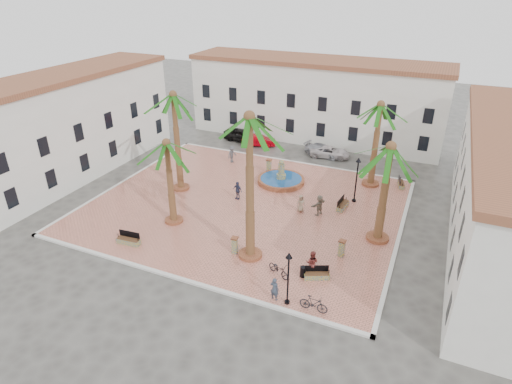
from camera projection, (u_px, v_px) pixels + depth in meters
ground at (246, 206)px, 37.55m from camera, size 120.00×120.00×0.00m
plaza at (246, 205)px, 37.52m from camera, size 26.00×22.00×0.15m
kerb_n at (288, 161)px, 46.49m from camera, size 26.30×0.30×0.16m
kerb_s at (176, 278)px, 28.54m from camera, size 26.30×0.30×0.16m
kerb_e at (399, 238)px, 32.83m from camera, size 0.30×22.30×0.16m
kerb_w at (127, 180)px, 42.20m from camera, size 0.30×22.30×0.16m
building_north at (315, 99)px, 51.71m from camera, size 30.40×7.40×9.50m
building_west at (71, 124)px, 42.13m from camera, size 6.40×24.40×10.00m
fountain at (281, 179)px, 41.39m from camera, size 4.54×4.54×2.35m
palm_nw at (174, 105)px, 36.70m from camera, size 5.11×5.11×9.28m
palm_sw at (167, 153)px, 32.22m from camera, size 4.80×4.80×7.15m
palm_s at (249, 132)px, 26.44m from camera, size 5.49×5.49×10.67m
palm_e at (389, 159)px, 29.61m from camera, size 5.57×5.57×7.90m
palm_ne at (380, 114)px, 37.96m from camera, size 5.33×5.33×8.20m
bench_s at (129, 240)px, 31.92m from camera, size 1.86×0.72×0.96m
bench_se at (317, 275)px, 28.27m from camera, size 1.74×1.18×0.89m
bench_e at (342, 205)px, 36.82m from camera, size 0.72×1.82×0.94m
bench_ne at (401, 184)px, 40.67m from camera, size 0.84×1.69×0.86m
lamppost_s at (288, 270)px, 25.09m from camera, size 0.41×0.41×3.74m
lamppost_e at (357, 172)px, 36.77m from camera, size 0.46×0.46×4.21m
bollard_se at (235, 245)px, 30.67m from camera, size 0.51×0.51×1.31m
bollard_n at (269, 166)px, 43.29m from camera, size 0.56×0.56×1.44m
bollard_e at (342, 248)px, 30.33m from camera, size 0.54×0.54×1.31m
litter_bin at (303, 272)px, 28.38m from camera, size 0.40×0.40×0.77m
cyclist_a at (275, 289)px, 26.17m from camera, size 0.64×0.47×1.61m
bicycle_a at (279, 269)px, 28.46m from camera, size 1.95×1.43×0.98m
cyclist_b at (312, 263)px, 28.40m from camera, size 0.92×0.75×1.79m
bicycle_b at (314, 304)px, 25.39m from camera, size 1.77×0.55×1.06m
pedestrian_fountain_a at (301, 203)px, 36.07m from camera, size 0.88×0.85×1.53m
pedestrian_fountain_b at (237, 190)px, 38.11m from camera, size 1.06×0.65×1.69m
pedestrian_north at (232, 154)px, 45.62m from camera, size 0.97×1.33×1.84m
pedestrian_east at (319, 205)px, 35.55m from camera, size 1.14×1.74×1.79m
car_black at (242, 135)px, 52.02m from camera, size 4.56×1.99×1.53m
car_red at (259, 140)px, 50.62m from camera, size 4.21×2.58×1.31m
car_silver at (322, 150)px, 47.89m from camera, size 4.51×2.72×1.22m
car_white at (330, 152)px, 47.41m from camera, size 4.63×2.62×1.22m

